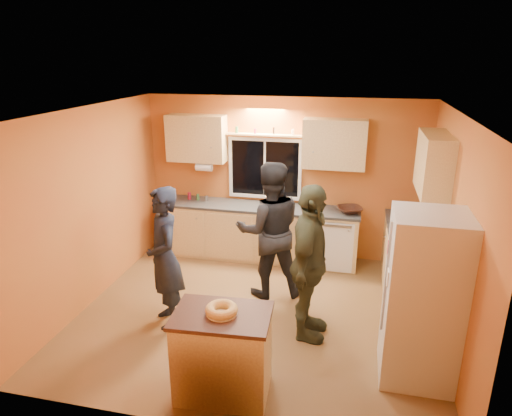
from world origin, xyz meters
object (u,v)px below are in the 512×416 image
(refrigerator, at_px, (423,299))
(person_left, at_px, (165,258))
(person_center, at_px, (270,230))
(island, at_px, (223,353))
(person_right, at_px, (309,264))

(refrigerator, xyz_separation_m, person_left, (-2.92, 0.35, -0.01))
(person_center, bearing_deg, island, 69.43)
(person_left, height_order, person_right, person_right)
(person_center, distance_m, person_right, 1.11)
(refrigerator, relative_size, island, 1.86)
(refrigerator, distance_m, island, 2.06)
(person_left, bearing_deg, person_right, 58.42)
(person_right, bearing_deg, refrigerator, -107.98)
(refrigerator, height_order, person_left, refrigerator)
(island, distance_m, person_left, 1.54)
(island, xyz_separation_m, person_left, (-1.04, 1.06, 0.43))
(person_center, bearing_deg, person_right, 106.31)
(person_left, bearing_deg, refrigerator, 48.06)
(island, relative_size, person_left, 0.55)
(refrigerator, bearing_deg, island, -159.53)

